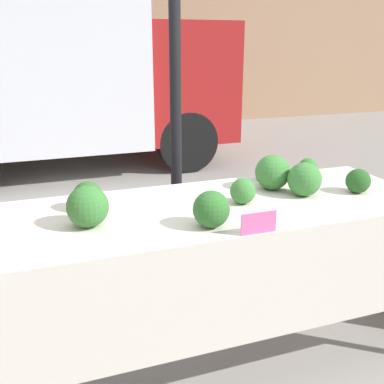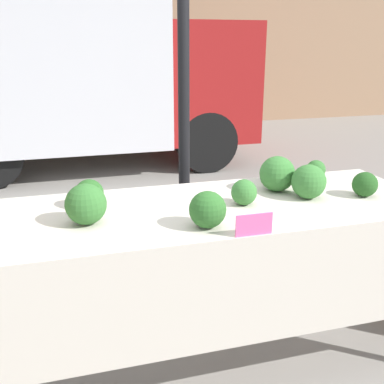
% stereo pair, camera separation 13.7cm
% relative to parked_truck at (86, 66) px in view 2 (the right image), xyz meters
% --- Properties ---
extents(ground_plane, '(40.00, 40.00, 0.00)m').
position_rel_parked_truck_xyz_m(ground_plane, '(0.22, -4.60, -1.34)').
color(ground_plane, gray).
extents(tent_pole, '(0.07, 0.07, 2.56)m').
position_rel_parked_truck_xyz_m(tent_pole, '(0.37, -3.88, -0.06)').
color(tent_pole, black).
rests_on(tent_pole, ground_plane).
extents(parked_truck, '(4.06, 2.30, 2.52)m').
position_rel_parked_truck_xyz_m(parked_truck, '(0.00, 0.00, 0.00)').
color(parked_truck, silver).
rests_on(parked_truck, ground_plane).
extents(market_table, '(2.40, 0.78, 0.90)m').
position_rel_parked_truck_xyz_m(market_table, '(0.22, -4.67, -0.56)').
color(market_table, beige).
rests_on(market_table, ground_plane).
extents(broccoli_head_0, '(0.17, 0.17, 0.17)m').
position_rel_parked_truck_xyz_m(broccoli_head_0, '(0.83, -4.62, -0.36)').
color(broccoli_head_0, '#387533').
rests_on(broccoli_head_0, market_table).
extents(broccoli_head_1, '(0.18, 0.18, 0.18)m').
position_rel_parked_truck_xyz_m(broccoli_head_1, '(-0.27, -4.66, -0.36)').
color(broccoli_head_1, '#336B2D').
rests_on(broccoli_head_1, market_table).
extents(broccoli_head_2, '(0.13, 0.13, 0.13)m').
position_rel_parked_truck_xyz_m(broccoli_head_2, '(1.12, -4.67, -0.38)').
color(broccoli_head_2, '#23511E').
rests_on(broccoli_head_2, market_table).
extents(broccoli_head_3, '(0.14, 0.14, 0.14)m').
position_rel_parked_truck_xyz_m(broccoli_head_3, '(-0.24, -4.45, -0.38)').
color(broccoli_head_3, '#285B23').
rests_on(broccoli_head_3, market_table).
extents(broccoli_head_4, '(0.19, 0.19, 0.19)m').
position_rel_parked_truck_xyz_m(broccoli_head_4, '(0.73, -4.47, -0.35)').
color(broccoli_head_4, '#387533').
rests_on(broccoli_head_4, market_table).
extents(broccoli_head_6, '(0.16, 0.16, 0.16)m').
position_rel_parked_truck_xyz_m(broccoli_head_6, '(0.22, -4.84, -0.37)').
color(broccoli_head_6, '#2D6628').
rests_on(broccoli_head_6, market_table).
extents(broccoli_head_7, '(0.13, 0.13, 0.13)m').
position_rel_parked_truck_xyz_m(broccoli_head_7, '(0.48, -4.62, -0.38)').
color(broccoli_head_7, '#387533').
rests_on(broccoli_head_7, market_table).
extents(broccoli_head_8, '(0.11, 0.11, 0.11)m').
position_rel_parked_truck_xyz_m(broccoli_head_8, '(1.04, -4.32, -0.39)').
color(broccoli_head_8, '#336B2D').
rests_on(broccoli_head_8, market_table).
extents(broccoli_head_9, '(0.12, 0.12, 0.12)m').
position_rel_parked_truck_xyz_m(broccoli_head_9, '(0.78, -4.31, -0.38)').
color(broccoli_head_9, '#2D6628').
rests_on(broccoli_head_9, market_table).
extents(price_sign, '(0.16, 0.01, 0.09)m').
position_rel_parked_truck_xyz_m(price_sign, '(0.38, -4.97, -0.40)').
color(price_sign, '#F45B9E').
rests_on(price_sign, market_table).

